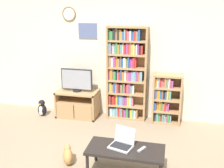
% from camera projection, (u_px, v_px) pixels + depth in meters
% --- Properties ---
extents(wall_back, '(7.20, 0.09, 2.60)m').
position_uv_depth(wall_back, '(123.00, 55.00, 5.31)').
color(wall_back, beige).
rests_on(wall_back, ground_plane).
extents(tv_stand, '(0.85, 0.49, 0.56)m').
position_uv_depth(tv_stand, '(78.00, 104.00, 5.52)').
color(tv_stand, tan).
rests_on(tv_stand, ground_plane).
extents(television, '(0.66, 0.18, 0.47)m').
position_uv_depth(television, '(77.00, 80.00, 5.37)').
color(television, black).
rests_on(television, tv_stand).
extents(bookshelf_tall, '(0.79, 0.26, 1.89)m').
position_uv_depth(bookshelf_tall, '(125.00, 74.00, 5.25)').
color(bookshelf_tall, tan).
rests_on(bookshelf_tall, ground_plane).
extents(bookshelf_short, '(0.55, 0.31, 1.00)m').
position_uv_depth(bookshelf_short, '(165.00, 99.00, 5.18)').
color(bookshelf_short, tan).
rests_on(bookshelf_short, ground_plane).
extents(coffee_table, '(1.07, 0.48, 0.39)m').
position_uv_depth(coffee_table, '(125.00, 151.00, 3.62)').
color(coffee_table, black).
rests_on(coffee_table, ground_plane).
extents(laptop, '(0.38, 0.35, 0.25)m').
position_uv_depth(laptop, '(123.00, 142.00, 3.66)').
color(laptop, '#B7BABC').
rests_on(laptop, coffee_table).
extents(remote_near_laptop, '(0.12, 0.16, 0.02)m').
position_uv_depth(remote_near_laptop, '(142.00, 149.00, 3.57)').
color(remote_near_laptop, '#99999E').
rests_on(remote_near_laptop, coffee_table).
extents(cat, '(0.39, 0.45, 0.28)m').
position_uv_depth(cat, '(68.00, 156.00, 3.90)').
color(cat, '#B78447').
rests_on(cat, ground_plane).
extents(penguin_figurine, '(0.19, 0.17, 0.35)m').
position_uv_depth(penguin_figurine, '(42.00, 108.00, 5.58)').
color(penguin_figurine, black).
rests_on(penguin_figurine, ground_plane).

